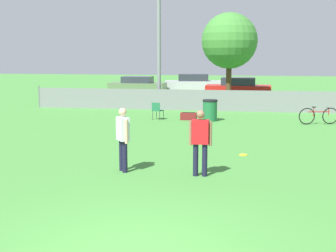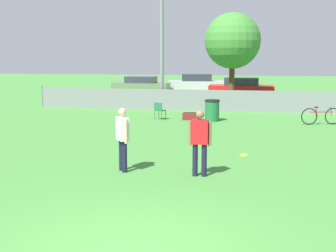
{
  "view_description": "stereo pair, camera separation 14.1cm",
  "coord_description": "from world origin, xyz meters",
  "px_view_note": "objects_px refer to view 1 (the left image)",
  "views": [
    {
      "loc": [
        1.68,
        -6.42,
        2.94
      ],
      "look_at": [
        -0.47,
        5.71,
        1.05
      ],
      "focal_mm": 50.0,
      "sensor_mm": 36.0,
      "label": 1
    },
    {
      "loc": [
        1.82,
        -6.39,
        2.94
      ],
      "look_at": [
        -0.47,
        5.71,
        1.05
      ],
      "focal_mm": 50.0,
      "sensor_mm": 36.0,
      "label": 2
    }
  ],
  "objects_px": {
    "light_pole": "(159,18)",
    "player_receiver_white": "(123,135)",
    "folding_chair_sideline": "(157,109)",
    "parked_car_olive": "(137,85)",
    "tree_near_pole": "(229,41)",
    "parked_car_red": "(238,88)",
    "frisbee_disc": "(243,155)",
    "parked_car_silver": "(193,84)",
    "gear_bag_sideline": "(189,116)",
    "trash_bin": "(210,110)",
    "player_thrower_red": "(200,139)",
    "bicycle_sideline": "(319,116)"
  },
  "relations": [
    {
      "from": "gear_bag_sideline",
      "to": "parked_car_olive",
      "type": "bearing_deg",
      "value": 112.99
    },
    {
      "from": "trash_bin",
      "to": "parked_car_silver",
      "type": "xyz_separation_m",
      "value": [
        -2.67,
        15.59,
        0.21
      ]
    },
    {
      "from": "tree_near_pole",
      "to": "trash_bin",
      "type": "distance_m",
      "value": 7.75
    },
    {
      "from": "frisbee_disc",
      "to": "player_receiver_white",
      "type": "bearing_deg",
      "value": -140.2
    },
    {
      "from": "parked_car_red",
      "to": "gear_bag_sideline",
      "type": "bearing_deg",
      "value": -100.16
    },
    {
      "from": "light_pole",
      "to": "player_thrower_red",
      "type": "relative_size",
      "value": 5.05
    },
    {
      "from": "parked_car_red",
      "to": "trash_bin",
      "type": "bearing_deg",
      "value": -94.91
    },
    {
      "from": "player_thrower_red",
      "to": "gear_bag_sideline",
      "type": "distance_m",
      "value": 9.93
    },
    {
      "from": "tree_near_pole",
      "to": "player_receiver_white",
      "type": "relative_size",
      "value": 3.3
    },
    {
      "from": "player_receiver_white",
      "to": "parked_car_red",
      "type": "xyz_separation_m",
      "value": [
        2.29,
        20.39,
        -0.23
      ]
    },
    {
      "from": "tree_near_pole",
      "to": "parked_car_red",
      "type": "relative_size",
      "value": 1.25
    },
    {
      "from": "player_receiver_white",
      "to": "parked_car_red",
      "type": "height_order",
      "value": "player_receiver_white"
    },
    {
      "from": "player_thrower_red",
      "to": "parked_car_silver",
      "type": "height_order",
      "value": "player_thrower_red"
    },
    {
      "from": "parked_car_olive",
      "to": "parked_car_silver",
      "type": "relative_size",
      "value": 0.93
    },
    {
      "from": "gear_bag_sideline",
      "to": "parked_car_silver",
      "type": "bearing_deg",
      "value": 96.24
    },
    {
      "from": "folding_chair_sideline",
      "to": "tree_near_pole",
      "type": "bearing_deg",
      "value": -94.37
    },
    {
      "from": "tree_near_pole",
      "to": "frisbee_disc",
      "type": "height_order",
      "value": "tree_near_pole"
    },
    {
      "from": "light_pole",
      "to": "player_receiver_white",
      "type": "bearing_deg",
      "value": -82.59
    },
    {
      "from": "parked_car_olive",
      "to": "parked_car_red",
      "type": "height_order",
      "value": "parked_car_red"
    },
    {
      "from": "frisbee_disc",
      "to": "parked_car_olive",
      "type": "distance_m",
      "value": 22.05
    },
    {
      "from": "gear_bag_sideline",
      "to": "parked_car_olive",
      "type": "xyz_separation_m",
      "value": [
        -5.63,
        13.26,
        0.49
      ]
    },
    {
      "from": "folding_chair_sideline",
      "to": "parked_car_olive",
      "type": "xyz_separation_m",
      "value": [
        -4.21,
        13.44,
        0.18
      ]
    },
    {
      "from": "bicycle_sideline",
      "to": "parked_car_silver",
      "type": "bearing_deg",
      "value": 99.26
    },
    {
      "from": "bicycle_sideline",
      "to": "player_thrower_red",
      "type": "bearing_deg",
      "value": -128.78
    },
    {
      "from": "folding_chair_sideline",
      "to": "player_receiver_white",
      "type": "bearing_deg",
      "value": 114.1
    },
    {
      "from": "player_receiver_white",
      "to": "parked_car_red",
      "type": "distance_m",
      "value": 20.52
    },
    {
      "from": "player_receiver_white",
      "to": "parked_car_silver",
      "type": "distance_m",
      "value": 25.09
    },
    {
      "from": "folding_chair_sideline",
      "to": "parked_car_red",
      "type": "xyz_separation_m",
      "value": [
        3.32,
        10.91,
        0.23
      ]
    },
    {
      "from": "trash_bin",
      "to": "parked_car_olive",
      "type": "xyz_separation_m",
      "value": [
        -6.61,
        13.46,
        0.17
      ]
    },
    {
      "from": "light_pole",
      "to": "trash_bin",
      "type": "height_order",
      "value": "light_pole"
    },
    {
      "from": "light_pole",
      "to": "player_receiver_white",
      "type": "xyz_separation_m",
      "value": [
        1.8,
        -13.84,
        -3.91
      ]
    },
    {
      "from": "light_pole",
      "to": "parked_car_red",
      "type": "bearing_deg",
      "value": 58.04
    },
    {
      "from": "player_receiver_white",
      "to": "gear_bag_sideline",
      "type": "bearing_deg",
      "value": 141.15
    },
    {
      "from": "gear_bag_sideline",
      "to": "folding_chair_sideline",
      "type": "bearing_deg",
      "value": -172.96
    },
    {
      "from": "player_thrower_red",
      "to": "parked_car_olive",
      "type": "xyz_separation_m",
      "value": [
        -7.21,
        23.04,
        -0.28
      ]
    },
    {
      "from": "bicycle_sideline",
      "to": "gear_bag_sideline",
      "type": "xyz_separation_m",
      "value": [
        -5.61,
        0.4,
        -0.21
      ]
    },
    {
      "from": "player_receiver_white",
      "to": "parked_car_olive",
      "type": "xyz_separation_m",
      "value": [
        -5.24,
        22.92,
        -0.28
      ]
    },
    {
      "from": "gear_bag_sideline",
      "to": "parked_car_red",
      "type": "bearing_deg",
      "value": 79.92
    },
    {
      "from": "frisbee_disc",
      "to": "parked_car_olive",
      "type": "height_order",
      "value": "parked_car_olive"
    },
    {
      "from": "frisbee_disc",
      "to": "parked_car_silver",
      "type": "bearing_deg",
      "value": 100.69
    },
    {
      "from": "folding_chair_sideline",
      "to": "parked_car_red",
      "type": "relative_size",
      "value": 0.18
    },
    {
      "from": "light_pole",
      "to": "gear_bag_sideline",
      "type": "distance_m",
      "value": 6.64
    },
    {
      "from": "light_pole",
      "to": "trash_bin",
      "type": "distance_m",
      "value": 6.93
    },
    {
      "from": "player_thrower_red",
      "to": "parked_car_silver",
      "type": "relative_size",
      "value": 0.36
    },
    {
      "from": "frisbee_disc",
      "to": "bicycle_sideline",
      "type": "height_order",
      "value": "bicycle_sideline"
    },
    {
      "from": "tree_near_pole",
      "to": "bicycle_sideline",
      "type": "bearing_deg",
      "value": -60.12
    },
    {
      "from": "light_pole",
      "to": "bicycle_sideline",
      "type": "xyz_separation_m",
      "value": [
        7.79,
        -4.58,
        -4.47
      ]
    },
    {
      "from": "frisbee_disc",
      "to": "parked_car_red",
      "type": "height_order",
      "value": "parked_car_red"
    },
    {
      "from": "bicycle_sideline",
      "to": "parked_car_silver",
      "type": "height_order",
      "value": "parked_car_silver"
    },
    {
      "from": "tree_near_pole",
      "to": "parked_car_silver",
      "type": "bearing_deg",
      "value": 110.11
    }
  ]
}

